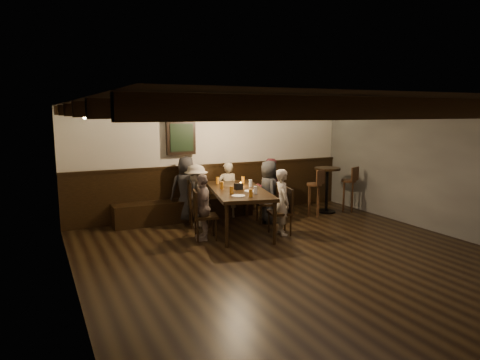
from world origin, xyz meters
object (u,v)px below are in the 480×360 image
bar_stool_left (314,199)px  chair_right_far (281,220)px  person_bench_right (269,188)px  person_left_far (203,207)px  chair_left_far (205,224)px  person_bench_left (187,189)px  bar_stool_right (348,195)px  person_left_near (196,196)px  person_bench_centre (228,190)px  dining_table (238,192)px  high_top_table (327,183)px  chair_left_near (198,213)px  person_right_far (282,202)px  chair_right_near (267,210)px  person_right_near (269,192)px

bar_stool_left → chair_right_far: bearing=-167.9°
person_bench_right → person_left_far: 2.13m
chair_left_far → person_bench_right: 2.14m
chair_left_far → person_bench_left: (0.13, 1.36, 0.41)m
person_bench_right → bar_stool_right: (1.90, -0.36, -0.26)m
person_left_near → bar_stool_left: (2.61, -0.35, -0.24)m
person_bench_left → person_bench_centre: 0.92m
dining_table → chair_left_far: size_ratio=2.61×
person_left_near → person_left_far: 0.90m
person_bench_left → high_top_table: bearing=-177.8°
dining_table → person_left_near: (-0.63, 0.61, -0.12)m
chair_left_near → person_right_far: person_right_far is taller
person_bench_centre → bar_stool_left: size_ratio=1.16×
chair_left_far → person_right_far: bearing=90.0°
dining_table → person_left_near: 0.88m
chair_right_near → person_bench_right: size_ratio=0.66×
person_bench_centre → person_left_far: (-1.08, -1.29, -0.01)m
dining_table → high_top_table: size_ratio=2.26×
person_right_far → chair_left_near: bearing=58.5°
chair_right_near → high_top_table: 1.74m
dining_table → person_right_near: size_ratio=1.80×
person_bench_centre → bar_stool_right: person_bench_centre is taller
chair_left_near → chair_right_near: size_ratio=1.08×
dining_table → person_bench_right: bearing=45.0°
chair_right_near → person_right_far: (-0.18, -0.88, 0.36)m
person_bench_left → person_bench_right: size_ratio=1.07×
person_bench_centre → person_right_near: bearing=141.3°
high_top_table → bar_stool_left: (-0.50, -0.21, -0.29)m
chair_right_near → person_bench_right: person_bench_right is taller
person_bench_centre → person_left_far: size_ratio=1.02×
person_bench_centre → bar_stool_right: (2.74, -0.71, -0.22)m
chair_left_far → person_bench_centre: 1.70m
person_bench_left → high_top_table: 3.21m
dining_table → bar_stool_right: (2.98, 0.31, -0.36)m
chair_left_near → person_bench_left: bearing=-158.1°
high_top_table → dining_table: bearing=-169.3°
chair_left_near → person_right_near: person_right_near is taller
person_bench_right → high_top_table: size_ratio=1.25×
person_left_far → high_top_table: size_ratio=1.16×
person_left_near → person_right_near: size_ratio=0.97×
chair_right_near → person_left_far: bearing=121.5°
chair_left_far → chair_right_near: bearing=122.1°
dining_table → person_right_near: bearing=31.0°
person_left_near → high_top_table: size_ratio=1.22×
chair_right_near → person_left_far: (-1.64, -0.54, 0.34)m
dining_table → chair_right_near: 0.98m
chair_right_far → high_top_table: bearing=-47.1°
bar_stool_right → chair_left_far: bearing=169.9°
person_bench_left → person_bench_centre: (0.91, -0.06, -0.08)m
high_top_table → person_left_near: bearing=177.3°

